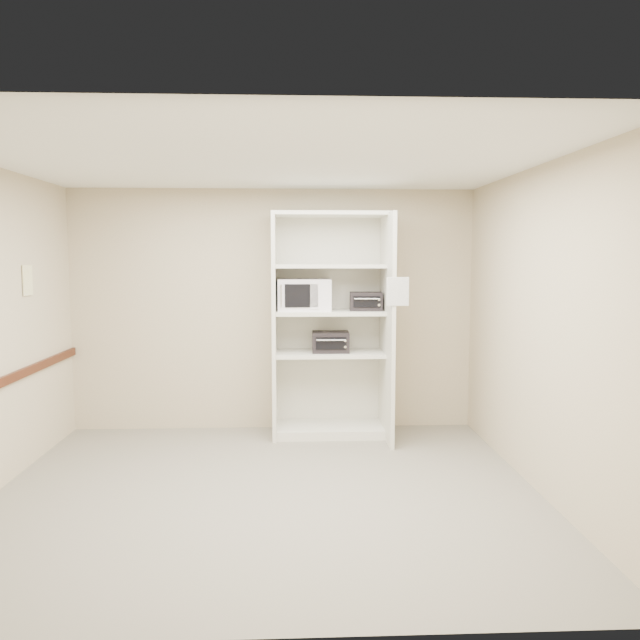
{
  "coord_description": "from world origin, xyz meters",
  "views": [
    {
      "loc": [
        0.22,
        -5.01,
        1.94
      ],
      "look_at": [
        0.5,
        1.31,
        1.31
      ],
      "focal_mm": 35.0,
      "sensor_mm": 36.0,
      "label": 1
    }
  ],
  "objects_px": {
    "toaster_oven_lower": "(330,342)",
    "toaster_oven_upper": "(366,301)",
    "shelving_unit": "(334,332)",
    "microwave": "(304,295)"
  },
  "relations": [
    {
      "from": "toaster_oven_upper",
      "to": "toaster_oven_lower",
      "type": "bearing_deg",
      "value": -174.43
    },
    {
      "from": "microwave",
      "to": "toaster_oven_upper",
      "type": "relative_size",
      "value": 1.65
    },
    {
      "from": "toaster_oven_lower",
      "to": "toaster_oven_upper",
      "type": "bearing_deg",
      "value": 3.69
    },
    {
      "from": "shelving_unit",
      "to": "microwave",
      "type": "xyz_separation_m",
      "value": [
        -0.33,
        0.05,
        0.41
      ]
    },
    {
      "from": "microwave",
      "to": "toaster_oven_lower",
      "type": "xyz_separation_m",
      "value": [
        0.29,
        -0.08,
        -0.51
      ]
    },
    {
      "from": "shelving_unit",
      "to": "toaster_oven_upper",
      "type": "bearing_deg",
      "value": -1.8
    },
    {
      "from": "shelving_unit",
      "to": "toaster_oven_lower",
      "type": "bearing_deg",
      "value": -144.2
    },
    {
      "from": "microwave",
      "to": "toaster_oven_upper",
      "type": "distance_m",
      "value": 0.68
    },
    {
      "from": "shelving_unit",
      "to": "microwave",
      "type": "distance_m",
      "value": 0.53
    },
    {
      "from": "shelving_unit",
      "to": "microwave",
      "type": "height_order",
      "value": "shelving_unit"
    }
  ]
}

